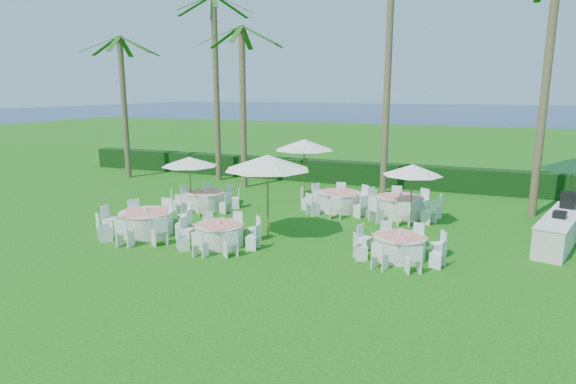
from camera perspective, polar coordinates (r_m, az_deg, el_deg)
name	(u,v)px	position (r m, az deg, el deg)	size (l,w,h in m)	color
ground	(255,249)	(15.72, -3.97, -6.73)	(120.00, 120.00, 0.00)	#175A0F
hedge	(349,173)	(26.59, 7.26, 2.28)	(34.00, 1.00, 1.20)	black
ocean	(451,113)	(115.69, 18.72, 8.87)	(260.00, 260.00, 0.00)	#071549
banquet_table_a	(147,222)	(17.84, -16.42, -3.45)	(3.33, 3.33, 1.00)	beige
banquet_table_b	(219,234)	(16.11, -8.14, -4.95)	(2.82, 2.82, 0.87)	beige
banquet_table_c	(399,246)	(15.12, 13.05, -6.30)	(2.78, 2.78, 0.86)	beige
banquet_table_d	(206,200)	(21.12, -9.74, -0.91)	(2.89, 2.89, 0.89)	beige
banquet_table_e	(338,201)	(20.60, 5.98, -1.03)	(3.20, 3.20, 0.97)	beige
banquet_table_f	(400,206)	(20.04, 13.13, -1.62)	(3.26, 3.26, 0.99)	beige
umbrella_a	(189,162)	(20.94, -11.60, 3.56)	(2.38, 2.38, 2.25)	brown
umbrella_b	(267,162)	(16.20, -2.47, 3.53)	(2.96, 2.96, 2.91)	brown
umbrella_c	(304,145)	(22.12, 1.93, 5.62)	(2.72, 2.72, 2.84)	brown
umbrella_d	(413,170)	(18.43, 14.56, 2.56)	(2.21, 2.21, 2.35)	brown
umbrella_green	(573,164)	(20.87, 30.72, 2.86)	(2.38, 2.38, 2.56)	brown
buffet_table	(560,229)	(18.31, 29.57, -3.81)	(2.10, 4.48, 1.56)	beige
palm_a	(216,82)	(27.40, -8.52, 12.76)	(4.40, 4.02, 10.00)	brown
palm_b	(243,100)	(25.14, -5.37, 10.80)	(4.31, 4.33, 8.18)	brown
palm_c	(388,63)	(23.78, 11.79, 14.71)	(4.37, 4.25, 11.57)	brown
palm_e	(546,84)	(21.48, 28.24, 11.20)	(4.27, 4.36, 9.60)	brown
palm_f	(124,101)	(29.50, -18.89, 10.20)	(4.40, 4.13, 8.00)	brown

